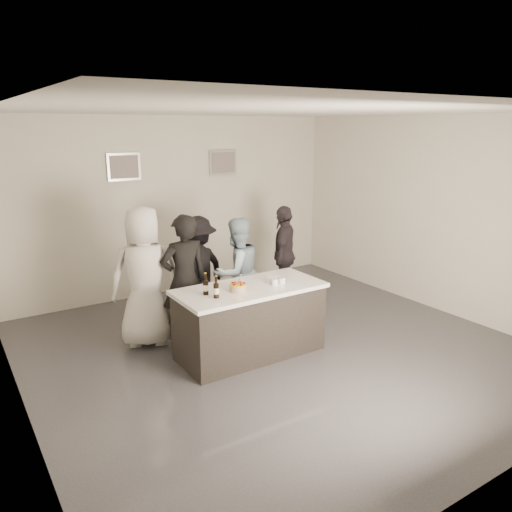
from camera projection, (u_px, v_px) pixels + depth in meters
name	position (u px, v px, depth m)	size (l,w,h in m)	color
floor	(277.00, 349.00, 6.52)	(6.00, 6.00, 0.00)	#3D3D42
ceiling	(279.00, 111.00, 5.76)	(6.00, 6.00, 0.00)	white
wall_back	(177.00, 206.00, 8.58)	(6.00, 0.04, 3.00)	beige
wall_front	(512.00, 310.00, 3.71)	(6.00, 0.04, 3.00)	beige
wall_left	(11.00, 276.00, 4.57)	(0.04, 6.00, 3.00)	beige
wall_right	(436.00, 214.00, 7.72)	(0.04, 6.00, 3.00)	beige
picture_left	(124.00, 167.00, 7.90)	(0.54, 0.04, 0.44)	#B2B2B7
picture_right	(223.00, 162.00, 8.85)	(0.54, 0.04, 0.44)	#B2B2B7
bar_counter	(250.00, 321.00, 6.28)	(1.86, 0.86, 0.90)	white
cake	(238.00, 288.00, 6.00)	(0.21, 0.21, 0.08)	yellow
beer_bottle_a	(206.00, 284.00, 5.85)	(0.07, 0.07, 0.26)	black
beer_bottle_b	(216.00, 287.00, 5.74)	(0.07, 0.07, 0.26)	black
tumbler_cluster	(276.00, 280.00, 6.30)	(0.19, 0.19, 0.08)	#C17812
candles	(239.00, 300.00, 5.71)	(0.24, 0.08, 0.01)	pink
person_main_black	(184.00, 280.00, 6.50)	(0.64, 0.42, 1.75)	black
person_main_blue	(237.00, 273.00, 7.13)	(0.77, 0.60, 1.59)	#95B3C3
person_guest_left	(145.00, 277.00, 6.47)	(0.91, 0.59, 1.86)	silver
person_guest_right	(284.00, 254.00, 8.17)	(0.93, 0.39, 1.59)	#2E282F
person_guest_back	(197.00, 269.00, 7.34)	(1.02, 0.58, 1.57)	black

